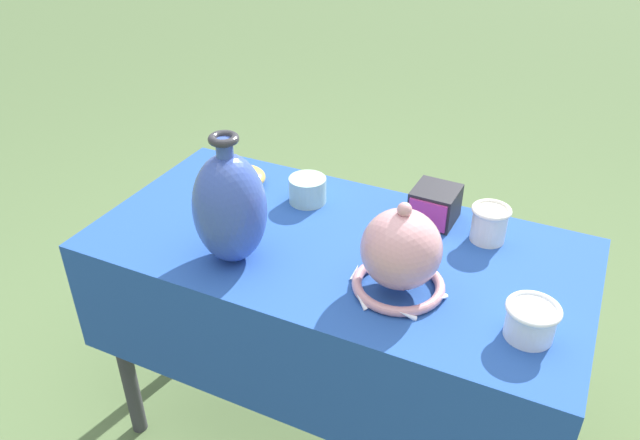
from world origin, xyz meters
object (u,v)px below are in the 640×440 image
object	(u,v)px
vase_dome_bell	(401,254)
bowl_shallow_ochre	(241,178)
vase_tall_bulbous	(230,208)
cup_wide_ivory	(490,223)
pot_squat_celadon	(308,190)
cup_wide_porcelain	(531,320)
mosaic_tile_box	(435,205)

from	to	relation	value
vase_dome_bell	bowl_shallow_ochre	world-z (taller)	vase_dome_bell
vase_tall_bulbous	bowl_shallow_ochre	size ratio (longest dim) A/B	2.24
vase_dome_bell	cup_wide_ivory	world-z (taller)	vase_dome_bell
vase_dome_bell	pot_squat_celadon	distance (m)	0.43
vase_dome_bell	bowl_shallow_ochre	xyz separation A→B (m)	(-0.56, 0.25, -0.07)
cup_wide_porcelain	bowl_shallow_ochre	xyz separation A→B (m)	(-0.84, 0.28, -0.02)
mosaic_tile_box	pot_squat_celadon	distance (m)	0.34
mosaic_tile_box	vase_tall_bulbous	bearing A→B (deg)	-134.04
mosaic_tile_box	cup_wide_porcelain	world-z (taller)	mosaic_tile_box
vase_tall_bulbous	mosaic_tile_box	size ratio (longest dim) A/B	2.56
mosaic_tile_box	bowl_shallow_ochre	size ratio (longest dim) A/B	0.87
pot_squat_celadon	cup_wide_ivory	bearing A→B (deg)	2.92
mosaic_tile_box	cup_wide_porcelain	xyz separation A→B (m)	(0.30, -0.34, -0.00)
vase_tall_bulbous	vase_dome_bell	distance (m)	0.39
vase_tall_bulbous	cup_wide_ivory	world-z (taller)	vase_tall_bulbous
bowl_shallow_ochre	mosaic_tile_box	bearing A→B (deg)	6.11
cup_wide_ivory	bowl_shallow_ochre	size ratio (longest dim) A/B	0.69
bowl_shallow_ochre	vase_tall_bulbous	bearing A→B (deg)	-61.02
cup_wide_porcelain	bowl_shallow_ochre	distance (m)	0.88
mosaic_tile_box	bowl_shallow_ochre	distance (m)	0.55
vase_tall_bulbous	cup_wide_porcelain	size ratio (longest dim) A/B	2.88
cup_wide_ivory	pot_squat_celadon	bearing A→B (deg)	-177.08
cup_wide_ivory	bowl_shallow_ochre	distance (m)	0.69
cup_wide_ivory	cup_wide_porcelain	bearing A→B (deg)	-63.80
pot_squat_celadon	cup_wide_porcelain	world-z (taller)	cup_wide_porcelain
pot_squat_celadon	vase_tall_bulbous	bearing A→B (deg)	-97.58
mosaic_tile_box	bowl_shallow_ochre	xyz separation A→B (m)	(-0.54, -0.06, -0.02)
cup_wide_ivory	pot_squat_celadon	xyz separation A→B (m)	(-0.48, -0.02, -0.01)
vase_tall_bulbous	pot_squat_celadon	bearing A→B (deg)	82.42
cup_wide_ivory	pot_squat_celadon	world-z (taller)	cup_wide_ivory
vase_tall_bulbous	mosaic_tile_box	distance (m)	0.53
cup_wide_porcelain	bowl_shallow_ochre	size ratio (longest dim) A/B	0.78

